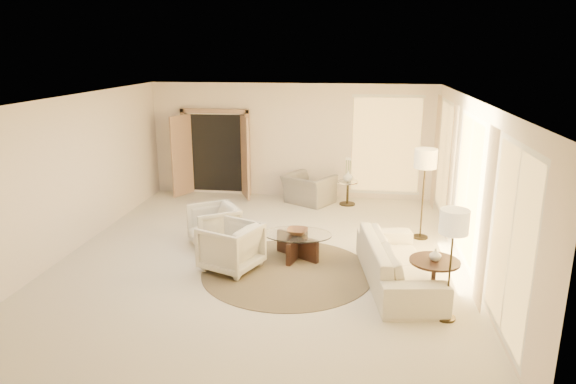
# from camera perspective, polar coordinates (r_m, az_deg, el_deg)

# --- Properties ---
(room) EXTENTS (7.04, 8.04, 2.83)m
(room) POSITION_cam_1_polar(r_m,az_deg,el_deg) (8.85, -2.92, 1.26)
(room) COLOR beige
(room) RESTS_ON ground
(windows_right) EXTENTS (0.10, 6.40, 2.40)m
(windows_right) POSITION_cam_1_polar(r_m,az_deg,el_deg) (9.00, 19.34, 0.32)
(windows_right) COLOR #EEBD5F
(windows_right) RESTS_ON room
(window_back_corner) EXTENTS (1.70, 0.10, 2.40)m
(window_back_corner) POSITION_cam_1_polar(r_m,az_deg,el_deg) (12.59, 10.85, 5.09)
(window_back_corner) COLOR #EEBD5F
(window_back_corner) RESTS_ON room
(curtains_right) EXTENTS (0.06, 5.20, 2.60)m
(curtains_right) POSITION_cam_1_polar(r_m,az_deg,el_deg) (9.86, 18.04, 1.42)
(curtains_right) COLOR beige
(curtains_right) RESTS_ON room
(french_doors) EXTENTS (1.95, 0.66, 2.16)m
(french_doors) POSITION_cam_1_polar(r_m,az_deg,el_deg) (12.98, -8.07, 4.25)
(french_doors) COLOR #A47F60
(french_doors) RESTS_ON room
(area_rug) EXTENTS (3.80, 3.80, 0.01)m
(area_rug) POSITION_cam_1_polar(r_m,az_deg,el_deg) (8.67, -0.07, -8.80)
(area_rug) COLOR #3A2F20
(area_rug) RESTS_ON room
(sofa) EXTENTS (1.32, 2.56, 0.71)m
(sofa) POSITION_cam_1_polar(r_m,az_deg,el_deg) (8.31, 12.14, -7.64)
(sofa) COLOR beige
(sofa) RESTS_ON room
(armchair_left) EXTENTS (1.11, 1.12, 0.86)m
(armchair_left) POSITION_cam_1_polar(r_m,az_deg,el_deg) (9.71, -8.24, -3.54)
(armchair_left) COLOR beige
(armchair_left) RESTS_ON room
(armchair_right) EXTENTS (1.07, 1.10, 0.88)m
(armchair_right) POSITION_cam_1_polar(r_m,az_deg,el_deg) (8.66, -6.38, -5.82)
(armchair_right) COLOR beige
(armchair_right) RESTS_ON room
(accent_chair) EXTENTS (1.27, 1.14, 0.93)m
(accent_chair) POSITION_cam_1_polar(r_m,az_deg,el_deg) (12.28, 2.34, 0.86)
(accent_chair) COLOR gray
(accent_chair) RESTS_ON room
(coffee_table) EXTENTS (1.58, 1.58, 0.45)m
(coffee_table) POSITION_cam_1_polar(r_m,az_deg,el_deg) (9.13, 1.05, -5.63)
(coffee_table) COLOR black
(coffee_table) RESTS_ON room
(end_table) EXTENTS (0.72, 0.72, 0.68)m
(end_table) POSITION_cam_1_polar(r_m,az_deg,el_deg) (7.76, 15.88, -8.76)
(end_table) COLOR black
(end_table) RESTS_ON room
(side_table) EXTENTS (0.49, 0.49, 0.57)m
(side_table) POSITION_cam_1_polar(r_m,az_deg,el_deg) (12.26, 6.64, 0.16)
(side_table) COLOR black
(side_table) RESTS_ON room
(floor_lamp_near) EXTENTS (0.43, 0.43, 1.78)m
(floor_lamp_near) POSITION_cam_1_polar(r_m,az_deg,el_deg) (10.06, 15.02, 3.16)
(floor_lamp_near) COLOR black
(floor_lamp_near) RESTS_ON room
(floor_lamp_far) EXTENTS (0.38, 0.38, 1.58)m
(floor_lamp_far) POSITION_cam_1_polar(r_m,az_deg,el_deg) (7.07, 17.95, -3.71)
(floor_lamp_far) COLOR black
(floor_lamp_far) RESTS_ON room
(bowl) EXTENTS (0.39, 0.39, 0.09)m
(bowl) POSITION_cam_1_polar(r_m,az_deg,el_deg) (9.05, 1.05, -4.39)
(bowl) COLOR brown
(bowl) RESTS_ON coffee_table
(end_vase) EXTENTS (0.21, 0.21, 0.18)m
(end_vase) POSITION_cam_1_polar(r_m,az_deg,el_deg) (7.65, 16.04, -6.75)
(end_vase) COLOR silver
(end_vase) RESTS_ON end_table
(side_vase) EXTENTS (0.30, 0.30, 0.26)m
(side_vase) POSITION_cam_1_polar(r_m,az_deg,el_deg) (12.17, 6.70, 1.76)
(side_vase) COLOR silver
(side_vase) RESTS_ON side_table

